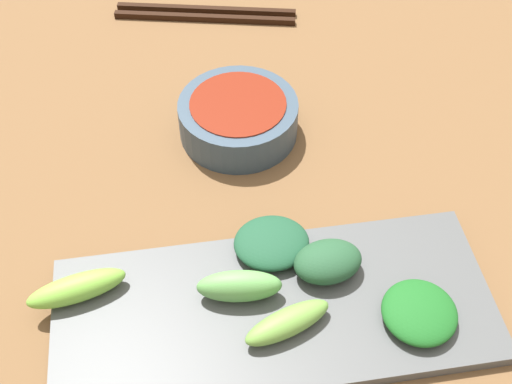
# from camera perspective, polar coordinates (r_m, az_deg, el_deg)

# --- Properties ---
(tabletop) EXTENTS (2.10, 2.10, 0.02)m
(tabletop) POSITION_cam_1_polar(r_m,az_deg,el_deg) (0.62, 0.06, -3.41)
(tabletop) COLOR brown
(tabletop) RESTS_ON ground
(sauce_bowl) EXTENTS (0.12, 0.12, 0.04)m
(sauce_bowl) POSITION_cam_1_polar(r_m,az_deg,el_deg) (0.68, -1.61, 6.64)
(sauce_bowl) COLOR #344556
(sauce_bowl) RESTS_ON tabletop
(serving_plate) EXTENTS (0.15, 0.37, 0.01)m
(serving_plate) POSITION_cam_1_polar(r_m,az_deg,el_deg) (0.56, 2.00, -10.25)
(serving_plate) COLOR #4B4E4F
(serving_plate) RESTS_ON tabletop
(broccoli_leafy_0) EXTENTS (0.06, 0.07, 0.02)m
(broccoli_leafy_0) POSITION_cam_1_polar(r_m,az_deg,el_deg) (0.58, 1.37, -4.48)
(broccoli_leafy_0) COLOR #1C4A30
(broccoli_leafy_0) RESTS_ON serving_plate
(broccoli_stalk_1) EXTENTS (0.03, 0.07, 0.03)m
(broccoli_stalk_1) POSITION_cam_1_polar(r_m,az_deg,el_deg) (0.54, -1.47, -8.25)
(broccoli_stalk_1) COLOR #5FA251
(broccoli_stalk_1) RESTS_ON serving_plate
(broccoli_stalk_2) EXTENTS (0.04, 0.09, 0.02)m
(broccoli_stalk_2) POSITION_cam_1_polar(r_m,az_deg,el_deg) (0.57, -15.44, -8.14)
(broccoli_stalk_2) COLOR #76B63D
(broccoli_stalk_2) RESTS_ON serving_plate
(broccoli_leafy_3) EXTENTS (0.07, 0.07, 0.02)m
(broccoli_leafy_3) POSITION_cam_1_polar(r_m,az_deg,el_deg) (0.55, 14.13, -10.19)
(broccoli_leafy_3) COLOR #1A5D1F
(broccoli_leafy_3) RESTS_ON serving_plate
(broccoli_leafy_4) EXTENTS (0.05, 0.06, 0.03)m
(broccoli_leafy_4) POSITION_cam_1_polar(r_m,az_deg,el_deg) (0.56, 6.31, -6.08)
(broccoli_leafy_4) COLOR #244E2F
(broccoli_leafy_4) RESTS_ON serving_plate
(broccoli_stalk_5) EXTENTS (0.05, 0.08, 0.02)m
(broccoli_stalk_5) POSITION_cam_1_polar(r_m,az_deg,el_deg) (0.53, 2.78, -11.35)
(broccoli_stalk_5) COLOR #6A9E41
(broccoli_stalk_5) RESTS_ON serving_plate
(chopsticks) EXTENTS (0.08, 0.23, 0.01)m
(chopsticks) POSITION_cam_1_polar(r_m,az_deg,el_deg) (0.86, -4.46, 15.30)
(chopsticks) COLOR black
(chopsticks) RESTS_ON tabletop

